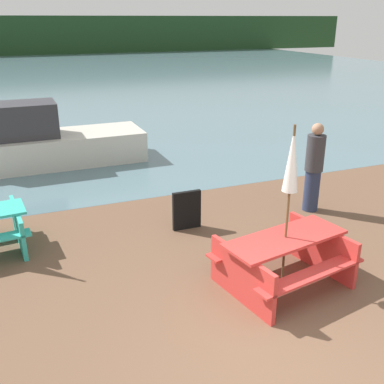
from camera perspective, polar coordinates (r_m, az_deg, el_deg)
The scene contains 8 objects.
ground_plane at distance 5.58m, azimuth 12.25°, elevation -21.68°, with size 60.00×60.00×0.00m, color brown.
water at distance 34.27m, azimuth -18.04°, elevation 13.94°, with size 60.00×50.00×0.00m.
far_treeline at distance 54.06m, azimuth -20.19°, elevation 18.16°, with size 80.00×1.60×4.00m.
picnic_table_red at distance 6.82m, azimuth 11.60°, elevation -7.93°, with size 2.09×1.70×0.79m.
umbrella_white at distance 6.26m, azimuth 12.57°, elevation 3.73°, with size 0.22×0.22×2.44m.
boat at distance 12.81m, azimuth -18.41°, elevation 6.01°, with size 4.93×1.71×1.72m.
person at distance 9.42m, azimuth 15.21°, elevation 2.99°, with size 0.37×0.37×1.84m.
signboard at distance 8.45m, azimuth -0.67°, elevation -2.32°, with size 0.55×0.08×0.75m.
Camera 1 is at (-2.50, -3.28, 3.75)m, focal length 42.00 mm.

